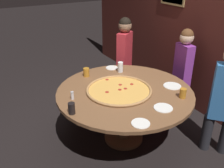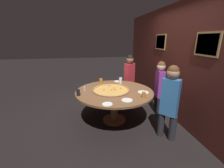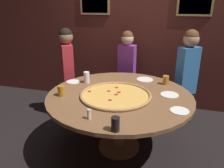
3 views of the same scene
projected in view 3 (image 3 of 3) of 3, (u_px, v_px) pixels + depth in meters
The scene contains 16 objects.
ground_plane at pixel (119, 147), 2.81m from camera, with size 24.00×24.00×0.00m, color black.
back_wall at pixel (141, 31), 3.66m from camera, with size 6.40×0.08×2.60m.
dining_table at pixel (119, 103), 2.59m from camera, with size 1.69×1.69×0.74m.
giant_pizza at pixel (116, 95), 2.50m from camera, with size 0.82×0.82×0.03m.
drink_cup_beside_pizza at pixel (115, 124), 1.80m from camera, with size 0.07×0.07×0.13m, color black.
drink_cup_near_left at pixel (62, 91), 2.49m from camera, with size 0.08×0.08×0.12m, color #BC7A23.
drink_cup_far_right at pixel (87, 77), 2.90m from camera, with size 0.08×0.08×0.15m, color white.
drink_cup_far_left at pixel (166, 80), 2.84m from camera, with size 0.08×0.08×0.12m, color #BC7A23.
white_plate_left_side at pixel (170, 95), 2.53m from camera, with size 0.21×0.21×0.01m, color white.
white_plate_right_side at pixel (180, 111), 2.15m from camera, with size 0.19×0.19×0.01m, color white.
white_plate_beside_cup at pixel (145, 79), 3.03m from camera, with size 0.23×0.23×0.01m, color white.
white_plate_near_front at pixel (73, 82), 2.94m from camera, with size 0.18×0.18×0.01m, color white.
condiment_shaker at pixel (89, 114), 1.99m from camera, with size 0.04×0.04×0.10m.
diner_side_left at pixel (127, 66), 3.63m from camera, with size 0.34×0.20×1.33m.
diner_side_right at pixel (68, 68), 3.35m from camera, with size 0.30×0.36×1.41m.
diner_centre_back at pixel (187, 73), 3.12m from camera, with size 0.35×0.33×1.41m.
Camera 3 is at (0.56, -2.28, 1.74)m, focal length 35.00 mm.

